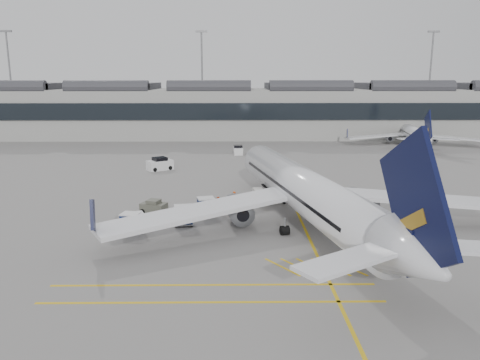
{
  "coord_description": "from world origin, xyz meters",
  "views": [
    {
      "loc": [
        3.5,
        -39.42,
        13.81
      ],
      "look_at": [
        4.01,
        4.9,
        4.0
      ],
      "focal_mm": 35.0,
      "sensor_mm": 36.0,
      "label": 1
    }
  ],
  "objects_px": {
    "airliner_main": "(306,192)",
    "pushback_tug": "(154,207)",
    "belt_loader": "(268,197)",
    "ramp_agent_b": "(218,205)",
    "ramp_agent_a": "(235,200)",
    "baggage_cart_a": "(183,215)"
  },
  "relations": [
    {
      "from": "baggage_cart_a",
      "to": "pushback_tug",
      "type": "relative_size",
      "value": 0.69
    },
    {
      "from": "belt_loader",
      "to": "ramp_agent_b",
      "type": "height_order",
      "value": "belt_loader"
    },
    {
      "from": "belt_loader",
      "to": "ramp_agent_a",
      "type": "distance_m",
      "value": 4.23
    },
    {
      "from": "belt_loader",
      "to": "ramp_agent_a",
      "type": "bearing_deg",
      "value": -160.87
    },
    {
      "from": "belt_loader",
      "to": "baggage_cart_a",
      "type": "xyz_separation_m",
      "value": [
        -8.57,
        -7.99,
        0.41
      ]
    },
    {
      "from": "belt_loader",
      "to": "ramp_agent_a",
      "type": "height_order",
      "value": "belt_loader"
    },
    {
      "from": "airliner_main",
      "to": "ramp_agent_b",
      "type": "height_order",
      "value": "airliner_main"
    },
    {
      "from": "belt_loader",
      "to": "baggage_cart_a",
      "type": "bearing_deg",
      "value": -146.55
    },
    {
      "from": "ramp_agent_b",
      "to": "pushback_tug",
      "type": "xyz_separation_m",
      "value": [
        -6.61,
        -0.14,
        -0.21
      ]
    },
    {
      "from": "airliner_main",
      "to": "pushback_tug",
      "type": "distance_m",
      "value": 15.93
    },
    {
      "from": "airliner_main",
      "to": "ramp_agent_b",
      "type": "bearing_deg",
      "value": 138.82
    },
    {
      "from": "airliner_main",
      "to": "belt_loader",
      "type": "height_order",
      "value": "airliner_main"
    },
    {
      "from": "ramp_agent_b",
      "to": "ramp_agent_a",
      "type": "bearing_deg",
      "value": -146.99
    },
    {
      "from": "airliner_main",
      "to": "belt_loader",
      "type": "relative_size",
      "value": 7.85
    },
    {
      "from": "belt_loader",
      "to": "baggage_cart_a",
      "type": "relative_size",
      "value": 2.66
    },
    {
      "from": "belt_loader",
      "to": "pushback_tug",
      "type": "distance_m",
      "value": 12.69
    },
    {
      "from": "ramp_agent_a",
      "to": "ramp_agent_b",
      "type": "distance_m",
      "value": 2.46
    },
    {
      "from": "airliner_main",
      "to": "pushback_tug",
      "type": "xyz_separation_m",
      "value": [
        -15.03,
        4.56,
        -2.67
      ]
    },
    {
      "from": "pushback_tug",
      "to": "ramp_agent_a",
      "type": "bearing_deg",
      "value": 31.46
    },
    {
      "from": "belt_loader",
      "to": "ramp_agent_b",
      "type": "relative_size",
      "value": 3.16
    },
    {
      "from": "baggage_cart_a",
      "to": "airliner_main",
      "type": "bearing_deg",
      "value": -10.03
    },
    {
      "from": "belt_loader",
      "to": "ramp_agent_b",
      "type": "distance_m",
      "value": 6.63
    }
  ]
}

